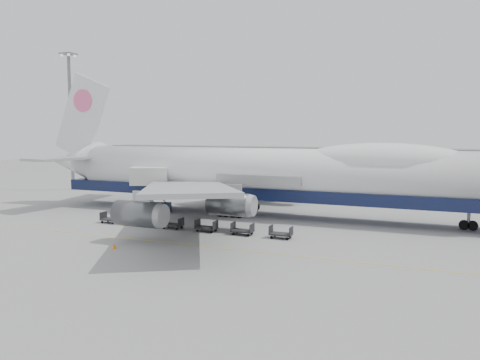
% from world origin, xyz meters
% --- Properties ---
extents(ground, '(260.00, 260.00, 0.00)m').
position_xyz_m(ground, '(0.00, 0.00, 0.00)').
color(ground, gray).
rests_on(ground, ground).
extents(apron_line, '(60.00, 0.15, 0.01)m').
position_xyz_m(apron_line, '(0.00, -6.00, 0.01)').
color(apron_line, gold).
rests_on(apron_line, ground).
extents(hangar, '(110.00, 8.00, 7.00)m').
position_xyz_m(hangar, '(-10.00, 70.00, 3.50)').
color(hangar, slate).
rests_on(hangar, ground).
extents(floodlight_mast, '(2.40, 2.40, 25.43)m').
position_xyz_m(floodlight_mast, '(-42.00, 24.00, 14.27)').
color(floodlight_mast, slate).
rests_on(floodlight_mast, ground).
extents(airliner, '(67.00, 55.30, 19.98)m').
position_xyz_m(airliner, '(0.64, 12.00, 5.62)').
color(airliner, white).
rests_on(airliner, ground).
extents(catering_truck, '(6.04, 5.14, 6.20)m').
position_xyz_m(catering_truck, '(-14.68, 8.52, 3.46)').
color(catering_truck, navy).
rests_on(catering_truck, ground).
extents(traffic_cone, '(0.39, 0.39, 0.57)m').
position_xyz_m(traffic_cone, '(-6.73, -9.96, 0.27)').
color(traffic_cone, orange).
rests_on(traffic_cone, ground).
extents(dolly_0, '(2.30, 1.35, 1.30)m').
position_xyz_m(dolly_0, '(-14.87, 0.10, 0.53)').
color(dolly_0, '#2D2D30').
rests_on(dolly_0, ground).
extents(dolly_1, '(2.30, 1.35, 1.30)m').
position_xyz_m(dolly_1, '(-10.56, 0.10, 0.53)').
color(dolly_1, '#2D2D30').
rests_on(dolly_1, ground).
extents(dolly_2, '(2.30, 1.35, 1.30)m').
position_xyz_m(dolly_2, '(-6.25, 0.10, 0.53)').
color(dolly_2, '#2D2D30').
rests_on(dolly_2, ground).
extents(dolly_3, '(2.30, 1.35, 1.30)m').
position_xyz_m(dolly_3, '(-1.95, 0.10, 0.53)').
color(dolly_3, '#2D2D30').
rests_on(dolly_3, ground).
extents(dolly_4, '(2.30, 1.35, 1.30)m').
position_xyz_m(dolly_4, '(2.36, 0.10, 0.53)').
color(dolly_4, '#2D2D30').
rests_on(dolly_4, ground).
extents(dolly_5, '(2.30, 1.35, 1.30)m').
position_xyz_m(dolly_5, '(6.67, 0.10, 0.53)').
color(dolly_5, '#2D2D30').
rests_on(dolly_5, ground).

